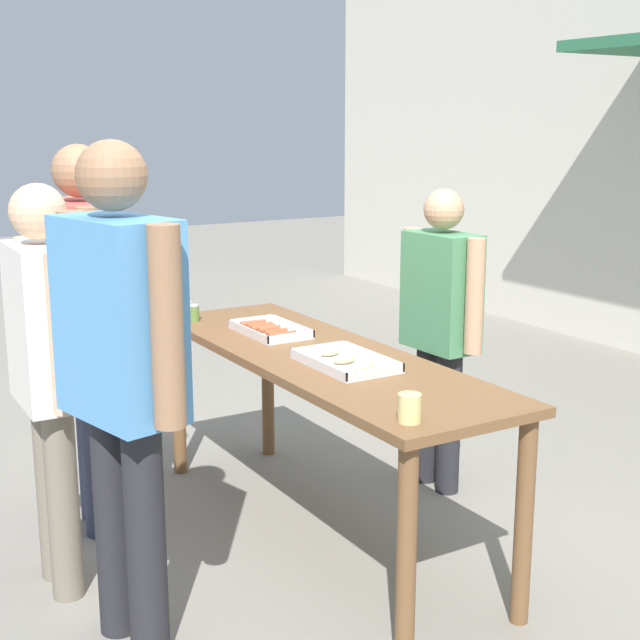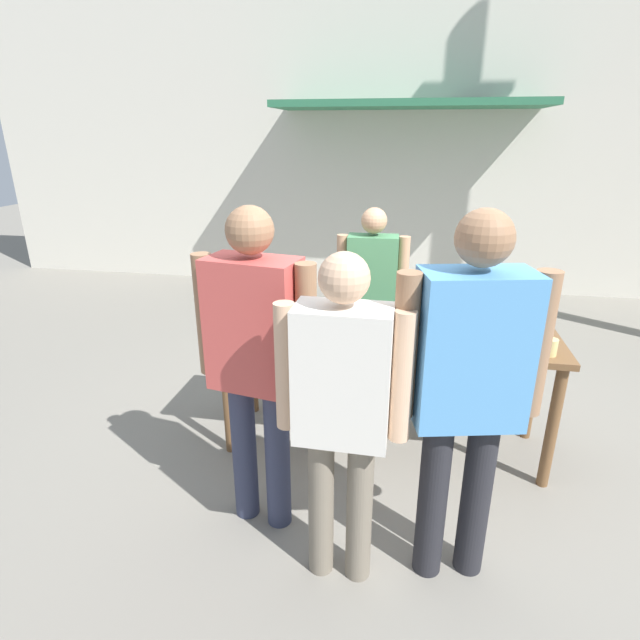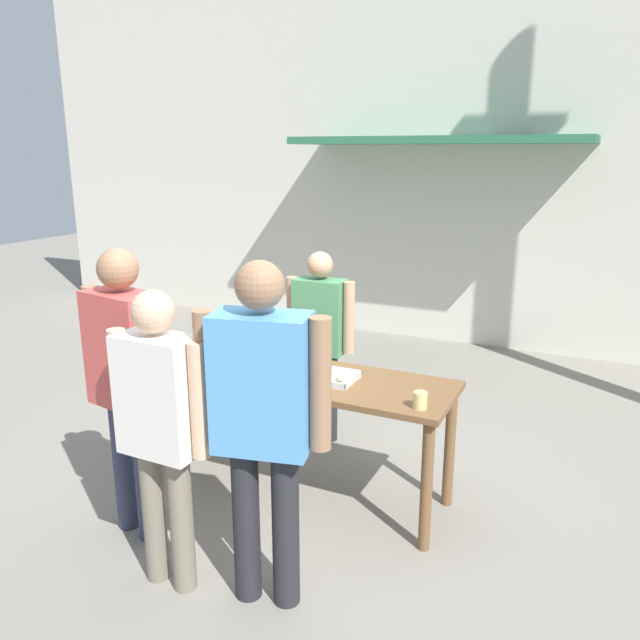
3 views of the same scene
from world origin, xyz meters
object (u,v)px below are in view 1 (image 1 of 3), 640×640
at_px(condiment_jar_ketchup, 194,313).
at_px(beer_cup, 410,408).
at_px(condiment_jar_mustard, 187,310).
at_px(person_customer_waiting_in_line, 48,356).
at_px(food_tray_buns, 346,362).
at_px(food_tray_sausages, 270,331).
at_px(person_customer_with_cup, 121,359).
at_px(person_server_behind_table, 441,314).
at_px(person_customer_holding_hotdog, 86,307).

xyz_separation_m(condiment_jar_ketchup, beer_cup, (1.84, 0.01, 0.01)).
xyz_separation_m(condiment_jar_mustard, condiment_jar_ketchup, (0.08, 0.00, 0.00)).
bearing_deg(person_customer_waiting_in_line, food_tray_buns, -107.17).
bearing_deg(food_tray_sausages, food_tray_buns, 0.06).
relative_size(condiment_jar_ketchup, person_customer_with_cup, 0.05).
bearing_deg(person_customer_with_cup, person_server_behind_table, -85.56).
height_order(food_tray_sausages, condiment_jar_mustard, condiment_jar_mustard).
distance_m(person_customer_with_cup, person_customer_waiting_in_line, 0.56).
bearing_deg(person_customer_waiting_in_line, condiment_jar_mustard, -47.12).
xyz_separation_m(food_tray_buns, condiment_jar_mustard, (-1.20, -0.21, 0.03)).
xyz_separation_m(condiment_jar_mustard, beer_cup, (1.92, 0.01, 0.01)).
bearing_deg(person_customer_holding_hotdog, person_customer_waiting_in_line, 158.38).
relative_size(food_tray_buns, person_customer_waiting_in_line, 0.28).
bearing_deg(food_tray_buns, person_customer_waiting_in_line, -108.23).
distance_m(food_tray_sausages, condiment_jar_mustard, 0.57).
bearing_deg(person_customer_waiting_in_line, person_server_behind_table, -88.07).
bearing_deg(condiment_jar_ketchup, food_tray_buns, 10.71).
bearing_deg(beer_cup, person_server_behind_table, 137.61).
bearing_deg(person_customer_with_cup, food_tray_sausages, -63.13).
height_order(person_customer_holding_hotdog, person_customer_waiting_in_line, person_customer_holding_hotdog).
relative_size(person_customer_with_cup, person_customer_waiting_in_line, 1.10).
height_order(condiment_jar_ketchup, person_customer_with_cup, person_customer_with_cup).
bearing_deg(person_customer_waiting_in_line, food_tray_sausages, -74.01).
relative_size(condiment_jar_ketchup, person_customer_waiting_in_line, 0.05).
relative_size(condiment_jar_mustard, person_customer_with_cup, 0.05).
bearing_deg(person_server_behind_table, condiment_jar_mustard, -129.64).
distance_m(condiment_jar_mustard, condiment_jar_ketchup, 0.08).
bearing_deg(person_customer_with_cup, person_customer_holding_hotdog, -22.77).
height_order(food_tray_sausages, person_customer_with_cup, person_customer_with_cup).
bearing_deg(food_tray_sausages, person_customer_with_cup, -50.42).
height_order(person_server_behind_table, person_customer_with_cup, person_customer_with_cup).
bearing_deg(food_tray_buns, person_customer_with_cup, -80.84).
bearing_deg(food_tray_buns, person_customer_holding_hotdog, -135.72).
xyz_separation_m(beer_cup, person_customer_with_cup, (-0.55, -0.82, 0.16)).
xyz_separation_m(food_tray_sausages, person_customer_holding_hotdog, (-0.18, -0.84, 0.17)).
relative_size(condiment_jar_ketchup, person_server_behind_table, 0.06).
distance_m(food_tray_buns, person_customer_holding_hotdog, 1.21).
relative_size(food_tray_sausages, person_server_behind_table, 0.27).
xyz_separation_m(condiment_jar_mustard, person_customer_with_cup, (1.37, -0.81, 0.17)).
distance_m(beer_cup, person_customer_waiting_in_line, 1.44).
distance_m(food_tray_sausages, person_server_behind_table, 0.87).
distance_m(condiment_jar_mustard, person_customer_waiting_in_line, 1.24).
bearing_deg(beer_cup, condiment_jar_ketchup, -179.63).
height_order(beer_cup, person_customer_waiting_in_line, person_customer_waiting_in_line).
relative_size(food_tray_buns, condiment_jar_mustard, 5.19).
xyz_separation_m(food_tray_sausages, person_customer_with_cup, (0.84, -1.02, 0.20)).
xyz_separation_m(condiment_jar_ketchup, person_customer_with_cup, (1.28, -0.81, 0.17)).
bearing_deg(person_server_behind_table, person_customer_waiting_in_line, -91.22).
distance_m(person_customer_holding_hotdog, person_customer_waiting_in_line, 0.58).
bearing_deg(beer_cup, food_tray_buns, 164.43).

